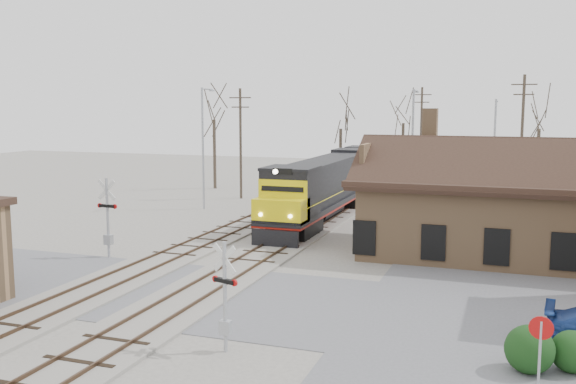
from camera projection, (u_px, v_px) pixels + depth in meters
name	position (u px, v px, depth m)	size (l,w,h in m)	color
ground	(197.00, 295.00, 27.52)	(140.00, 140.00, 0.00)	#A09B91
road	(197.00, 294.00, 27.52)	(60.00, 9.00, 0.03)	#5C5C61
track_main	(305.00, 230.00, 41.54)	(3.40, 90.00, 0.24)	#A09B91
track_siding	(241.00, 225.00, 43.02)	(3.40, 90.00, 0.24)	#A09B91
depot	(499.00, 211.00, 34.48)	(15.20, 9.31, 7.90)	#9D7651
locomotive_lead	(322.00, 188.00, 44.93)	(3.01, 20.13, 4.47)	black
locomotive_trailing	(380.00, 163.00, 64.01)	(3.01, 20.13, 4.23)	black
crossbuck_near	(225.00, 300.00, 20.91)	(1.03, 0.39, 3.70)	#A5A8AD
crossbuck_far	(108.00, 221.00, 34.03)	(1.22, 0.32, 4.28)	#A5A8AD
do_not_enter_sign	(541.00, 340.00, 17.85)	(0.67, 0.14, 2.26)	#A5A8AD
hedge_a	(530.00, 349.00, 19.37)	(1.49, 1.49, 1.49)	black
hedge_b	(572.00, 352.00, 19.42)	(1.30, 1.30, 1.30)	black
streetlight_a	(204.00, 142.00, 49.75)	(0.25, 2.04, 9.43)	#A5A8AD
streetlight_b	(413.00, 144.00, 48.15)	(0.25, 2.04, 9.28)	#A5A8AD
streetlight_c	(494.00, 145.00, 53.36)	(0.25, 2.04, 8.60)	#A5A8AD
utility_pole_a	(241.00, 141.00, 55.40)	(2.00, 0.24, 9.52)	#382D23
utility_pole_b	(421.00, 132.00, 68.90)	(2.00, 0.24, 10.01)	#382D23
utility_pole_c	(522.00, 137.00, 52.17)	(2.00, 0.24, 10.54)	#382D23
tree_a	(214.00, 108.00, 61.82)	(4.46, 4.46, 10.94)	#382D23
tree_b	(341.00, 119.00, 63.49)	(3.85, 3.85, 9.44)	#382D23
tree_c	(404.00, 114.00, 70.69)	(4.09, 4.09, 10.01)	#382D23
tree_d	(540.00, 118.00, 59.68)	(3.94, 3.94, 9.65)	#382D23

